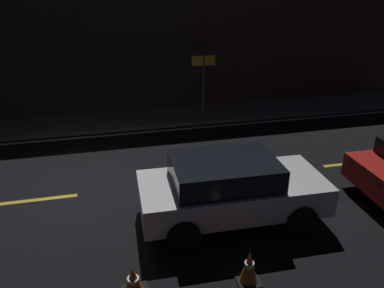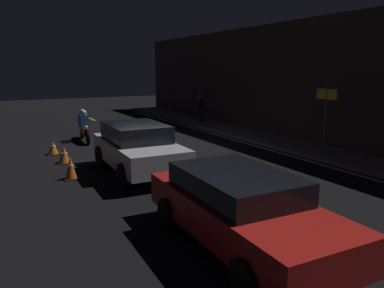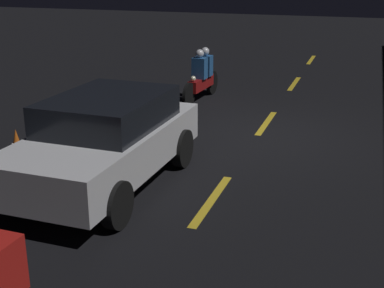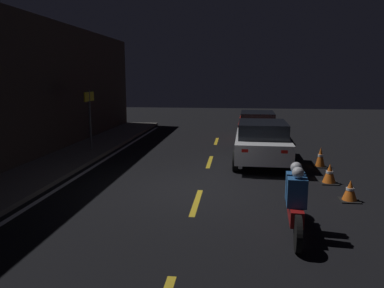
# 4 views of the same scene
# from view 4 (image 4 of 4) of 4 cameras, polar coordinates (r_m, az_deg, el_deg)

# --- Properties ---
(ground_plane) EXTENTS (56.00, 56.00, 0.00)m
(ground_plane) POSITION_cam_4_polar(r_m,az_deg,el_deg) (10.22, 1.28, -7.06)
(ground_plane) COLOR black
(raised_curb) EXTENTS (28.00, 2.05, 0.12)m
(raised_curb) POSITION_cam_4_polar(r_m,az_deg,el_deg) (11.85, -24.61, -5.27)
(raised_curb) COLOR #605B56
(raised_curb) RESTS_ON ground
(lane_dash_c) EXTENTS (2.00, 0.14, 0.01)m
(lane_dash_c) POSITION_cam_4_polar(r_m,az_deg,el_deg) (9.27, 0.68, -8.85)
(lane_dash_c) COLOR gold
(lane_dash_c) RESTS_ON ground
(lane_dash_d) EXTENTS (2.00, 0.14, 0.01)m
(lane_dash_d) POSITION_cam_4_polar(r_m,az_deg,el_deg) (13.59, 2.71, -2.72)
(lane_dash_d) COLOR gold
(lane_dash_d) RESTS_ON ground
(lane_dash_e) EXTENTS (2.00, 0.14, 0.01)m
(lane_dash_e) POSITION_cam_4_polar(r_m,az_deg,el_deg) (18.00, 3.74, 0.43)
(lane_dash_e) COLOR gold
(lane_dash_e) RESTS_ON ground
(lane_solid_kerb) EXTENTS (25.20, 0.14, 0.01)m
(lane_solid_kerb) POSITION_cam_4_polar(r_m,az_deg,el_deg) (11.26, -19.00, -5.97)
(lane_solid_kerb) COLOR silver
(lane_solid_kerb) RESTS_ON ground
(sedan_white) EXTENTS (4.15, 2.02, 1.51)m
(sedan_white) POSITION_cam_4_polar(r_m,az_deg,el_deg) (13.38, 10.60, 0.44)
(sedan_white) COLOR silver
(sedan_white) RESTS_ON ground
(taxi_red) EXTENTS (4.44, 2.00, 1.36)m
(taxi_red) POSITION_cam_4_polar(r_m,az_deg,el_deg) (18.83, 9.88, 2.99)
(taxi_red) COLOR red
(taxi_red) RESTS_ON ground
(motorcycle) EXTENTS (2.36, 0.41, 1.40)m
(motorcycle) POSITION_cam_4_polar(r_m,az_deg,el_deg) (7.56, 15.47, -8.46)
(motorcycle) COLOR black
(motorcycle) RESTS_ON ground
(traffic_cone_near) EXTENTS (0.47, 0.47, 0.53)m
(traffic_cone_near) POSITION_cam_4_polar(r_m,az_deg,el_deg) (10.07, 22.94, -6.60)
(traffic_cone_near) COLOR black
(traffic_cone_near) RESTS_ON ground
(traffic_cone_mid) EXTENTS (0.49, 0.49, 0.58)m
(traffic_cone_mid) POSITION_cam_4_polar(r_m,az_deg,el_deg) (11.50, 20.22, -4.29)
(traffic_cone_mid) COLOR black
(traffic_cone_mid) RESTS_ON ground
(traffic_cone_far) EXTENTS (0.42, 0.42, 0.70)m
(traffic_cone_far) POSITION_cam_4_polar(r_m,az_deg,el_deg) (13.47, 18.99, -1.91)
(traffic_cone_far) COLOR black
(traffic_cone_far) RESTS_ON ground
(shop_sign) EXTENTS (0.90, 0.08, 2.40)m
(shop_sign) POSITION_cam_4_polar(r_m,az_deg,el_deg) (15.51, -15.35, 5.28)
(shop_sign) COLOR #4C4C51
(shop_sign) RESTS_ON raised_curb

